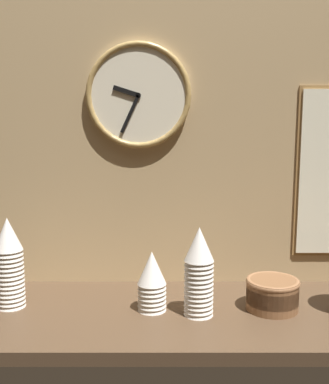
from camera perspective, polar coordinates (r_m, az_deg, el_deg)
The scene contains 7 objects.
ground_plane at distance 158.07cm, azimuth 2.31°, elevation -14.35°, with size 160.00×56.00×4.00cm, color #4C3826.
wall_tiled_back at distance 171.24cm, azimuth 2.03°, elevation 6.36°, with size 160.00×3.00×105.00cm.
cup_stack_center_right at distance 148.51cm, azimuth 3.83°, elevation -9.38°, with size 9.09×9.09×27.79cm.
cup_stack_far_left at distance 161.66cm, azimuth -18.20°, elevation -7.99°, with size 9.09×9.09×29.23cm.
cup_stack_center at distance 152.98cm, azimuth -1.77°, elevation -10.50°, with size 9.09×9.09×19.15cm.
bowl_stack_right at distance 158.65cm, azimuth 12.41°, elevation -11.61°, with size 16.87×16.87×9.93cm.
wall_clock at distance 168.12cm, azimuth -3.39°, elevation 11.36°, with size 36.20×2.70×36.20cm.
Camera 1 is at (-6.88, -144.33, 62.08)cm, focal length 45.00 mm.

